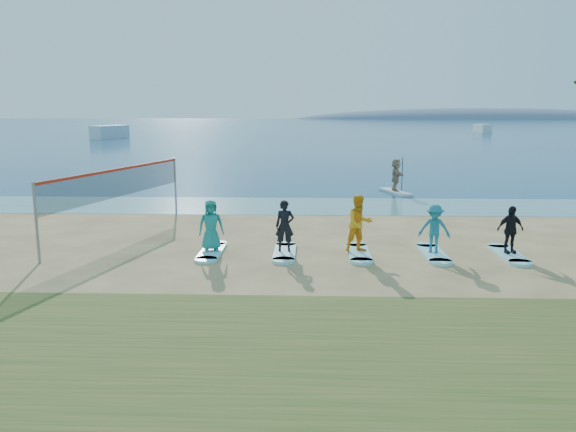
{
  "coord_description": "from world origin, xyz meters",
  "views": [
    {
      "loc": [
        1.07,
        -16.5,
        4.6
      ],
      "look_at": [
        0.39,
        2.0,
        1.1
      ],
      "focal_mm": 35.0,
      "sensor_mm": 36.0,
      "label": 1
    }
  ],
  "objects_px": {
    "paddleboarder": "(396,175)",
    "surfboard_2": "(359,253)",
    "student_2": "(359,224)",
    "student_0": "(211,225)",
    "surfboard_4": "(508,254)",
    "student_4": "(510,230)",
    "student_3": "(434,229)",
    "surfboard_3": "(433,253)",
    "surfboard_1": "(285,252)",
    "boat_offshore_a": "(110,139)",
    "student_1": "(285,226)",
    "volleyball_net": "(119,183)",
    "paddleboard": "(395,192)",
    "boat_offshore_b": "(482,132)",
    "surfboard_0": "(212,251)"
  },
  "relations": [
    {
      "from": "student_2",
      "to": "student_0",
      "type": "bearing_deg",
      "value": 156.97
    },
    {
      "from": "paddleboarder",
      "to": "surfboard_0",
      "type": "height_order",
      "value": "paddleboarder"
    },
    {
      "from": "surfboard_4",
      "to": "student_4",
      "type": "bearing_deg",
      "value": 0.0
    },
    {
      "from": "student_4",
      "to": "paddleboarder",
      "type": "bearing_deg",
      "value": 84.58
    },
    {
      "from": "surfboard_0",
      "to": "student_3",
      "type": "relative_size",
      "value": 1.41
    },
    {
      "from": "paddleboarder",
      "to": "surfboard_2",
      "type": "xyz_separation_m",
      "value": [
        -3.27,
        -13.87,
        -0.98
      ]
    },
    {
      "from": "volleyball_net",
      "to": "boat_offshore_b",
      "type": "xyz_separation_m",
      "value": [
        43.62,
        100.18,
        -1.9
      ]
    },
    {
      "from": "surfboard_1",
      "to": "surfboard_3",
      "type": "distance_m",
      "value": 4.8
    },
    {
      "from": "boat_offshore_a",
      "to": "student_1",
      "type": "xyz_separation_m",
      "value": [
        31.89,
        -74.03,
        0.92
      ]
    },
    {
      "from": "boat_offshore_b",
      "to": "student_0",
      "type": "distance_m",
      "value": 110.46
    },
    {
      "from": "surfboard_1",
      "to": "surfboard_4",
      "type": "distance_m",
      "value": 7.2
    },
    {
      "from": "boat_offshore_b",
      "to": "student_4",
      "type": "bearing_deg",
      "value": -110.06
    },
    {
      "from": "boat_offshore_b",
      "to": "surfboard_2",
      "type": "xyz_separation_m",
      "value": [
        -34.86,
        -103.09,
        0.04
      ]
    },
    {
      "from": "boat_offshore_a",
      "to": "student_4",
      "type": "height_order",
      "value": "student_4"
    },
    {
      "from": "surfboard_0",
      "to": "surfboard_4",
      "type": "xyz_separation_m",
      "value": [
        9.6,
        0.0,
        0.0
      ]
    },
    {
      "from": "student_0",
      "to": "student_2",
      "type": "xyz_separation_m",
      "value": [
        4.8,
        0.0,
        0.1
      ]
    },
    {
      "from": "volleyball_net",
      "to": "student_4",
      "type": "height_order",
      "value": "volleyball_net"
    },
    {
      "from": "surfboard_1",
      "to": "student_1",
      "type": "xyz_separation_m",
      "value": [
        0.0,
        0.0,
        0.88
      ]
    },
    {
      "from": "student_1",
      "to": "student_2",
      "type": "xyz_separation_m",
      "value": [
        2.4,
        0.0,
        0.09
      ]
    },
    {
      "from": "volleyball_net",
      "to": "paddleboard",
      "type": "height_order",
      "value": "volleyball_net"
    },
    {
      "from": "paddleboarder",
      "to": "surfboard_2",
      "type": "distance_m",
      "value": 14.29
    },
    {
      "from": "student_0",
      "to": "student_1",
      "type": "bearing_deg",
      "value": -17.17
    },
    {
      "from": "surfboard_4",
      "to": "boat_offshore_b",
      "type": "bearing_deg",
      "value": 73.75
    },
    {
      "from": "surfboard_0",
      "to": "student_4",
      "type": "distance_m",
      "value": 9.64
    },
    {
      "from": "surfboard_3",
      "to": "surfboard_4",
      "type": "xyz_separation_m",
      "value": [
        2.4,
        0.0,
        0.0
      ]
    },
    {
      "from": "student_3",
      "to": "surfboard_4",
      "type": "bearing_deg",
      "value": 14.08
    },
    {
      "from": "surfboard_2",
      "to": "student_3",
      "type": "distance_m",
      "value": 2.54
    },
    {
      "from": "boat_offshore_b",
      "to": "surfboard_0",
      "type": "distance_m",
      "value": 110.46
    },
    {
      "from": "student_2",
      "to": "surfboard_3",
      "type": "distance_m",
      "value": 2.59
    },
    {
      "from": "boat_offshore_a",
      "to": "student_0",
      "type": "xyz_separation_m",
      "value": [
        29.49,
        -74.03,
        0.92
      ]
    },
    {
      "from": "student_1",
      "to": "surfboard_0",
      "type": "bearing_deg",
      "value": 176.72
    },
    {
      "from": "volleyball_net",
      "to": "surfboard_2",
      "type": "relative_size",
      "value": 4.01
    },
    {
      "from": "paddleboard",
      "to": "boat_offshore_a",
      "type": "relative_size",
      "value": 0.4
    },
    {
      "from": "student_1",
      "to": "student_4",
      "type": "bearing_deg",
      "value": -3.28
    },
    {
      "from": "paddleboard",
      "to": "surfboard_3",
      "type": "relative_size",
      "value": 1.36
    },
    {
      "from": "student_3",
      "to": "surfboard_3",
      "type": "bearing_deg",
      "value": 0.0
    },
    {
      "from": "paddleboarder",
      "to": "student_3",
      "type": "height_order",
      "value": "paddleboarder"
    },
    {
      "from": "student_4",
      "to": "surfboard_1",
      "type": "bearing_deg",
      "value": 168.27
    },
    {
      "from": "boat_offshore_b",
      "to": "paddleboarder",
      "type": "bearing_deg",
      "value": -113.3
    },
    {
      "from": "boat_offshore_b",
      "to": "surfboard_2",
      "type": "bearing_deg",
      "value": -112.49
    },
    {
      "from": "surfboard_1",
      "to": "surfboard_3",
      "type": "relative_size",
      "value": 1.0
    },
    {
      "from": "student_3",
      "to": "surfboard_4",
      "type": "distance_m",
      "value": 2.54
    },
    {
      "from": "surfboard_4",
      "to": "student_4",
      "type": "relative_size",
      "value": 1.44
    },
    {
      "from": "boat_offshore_b",
      "to": "surfboard_1",
      "type": "distance_m",
      "value": 109.62
    },
    {
      "from": "student_0",
      "to": "surfboard_4",
      "type": "bearing_deg",
      "value": -17.17
    },
    {
      "from": "student_0",
      "to": "student_2",
      "type": "height_order",
      "value": "student_2"
    },
    {
      "from": "surfboard_2",
      "to": "student_1",
      "type": "bearing_deg",
      "value": 180.0
    },
    {
      "from": "boat_offshore_a",
      "to": "student_3",
      "type": "bearing_deg",
      "value": -45.65
    },
    {
      "from": "boat_offshore_b",
      "to": "surfboard_3",
      "type": "distance_m",
      "value": 108.08
    },
    {
      "from": "student_3",
      "to": "volleyball_net",
      "type": "bearing_deg",
      "value": 179.44
    }
  ]
}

